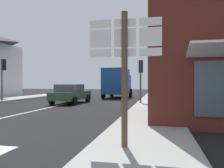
{
  "coord_description": "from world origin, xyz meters",
  "views": [
    {
      "loc": [
        6.9,
        -4.92,
        1.59
      ],
      "look_at": [
        3.98,
        9.11,
        1.51
      ],
      "focal_mm": 36.54,
      "sensor_mm": 36.0,
      "label": 1
    }
  ],
  "objects": [
    {
      "name": "lane_centre_stripe",
      "position": [
        0.0,
        6.0,
        0.01
      ],
      "size": [
        0.16,
        12.0,
        0.01
      ],
      "primitive_type": "cube",
      "color": "silver",
      "rests_on": "ground"
    },
    {
      "name": "route_sign_post",
      "position": [
        6.13,
        0.21,
        2.0
      ],
      "size": [
        1.66,
        0.14,
        3.2
      ],
      "color": "brown",
      "rests_on": "ground"
    },
    {
      "name": "traffic_light_near_left",
      "position": [
        -5.58,
        11.43,
        2.6
      ],
      "size": [
        0.3,
        0.49,
        3.52
      ],
      "color": "#47474C",
      "rests_on": "ground"
    },
    {
      "name": "delivery_truck",
      "position": [
        2.52,
        18.84,
        1.65
      ],
      "size": [
        2.67,
        5.09,
        3.05
      ],
      "color": "#19478C",
      "rests_on": "ground"
    },
    {
      "name": "traffic_light_near_right",
      "position": [
        5.58,
        11.71,
        2.39
      ],
      "size": [
        0.3,
        0.49,
        3.23
      ],
      "color": "#47474C",
      "rests_on": "ground"
    },
    {
      "name": "ground_plane",
      "position": [
        0.0,
        10.0,
        0.0
      ],
      "size": [
        80.0,
        80.0,
        0.0
      ],
      "primitive_type": "plane",
      "color": "black"
    },
    {
      "name": "sidewalk_right",
      "position": [
        6.54,
        8.0,
        0.07
      ],
      "size": [
        2.51,
        44.0,
        0.14
      ],
      "primitive_type": "cube",
      "color": "#9E9B96",
      "rests_on": "ground"
    },
    {
      "name": "sedan_far",
      "position": [
        0.22,
        11.55,
        0.76
      ],
      "size": [
        2.13,
        4.28,
        1.47
      ],
      "color": "#2D5133",
      "rests_on": "ground"
    }
  ]
}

